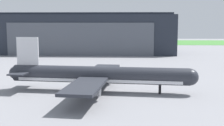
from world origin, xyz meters
TOP-DOWN VIEW (x-y plane):
  - ground_plane at (0.00, 0.00)m, footprint 440.00×440.00m
  - grass_field_strip at (0.00, 166.51)m, footprint 440.00×56.00m
  - maintenance_hangar at (-18.56, 84.97)m, footprint 86.65×30.49m
  - airliner_near_left at (-4.07, -0.74)m, footprint 41.06×35.72m

SIDE VIEW (x-z plane):
  - ground_plane at x=0.00m, z-range 0.00..0.00m
  - grass_field_strip at x=0.00m, z-range 0.00..0.08m
  - airliner_near_left at x=-4.07m, z-range -2.26..9.43m
  - maintenance_hangar at x=-18.56m, z-range -0.46..19.33m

